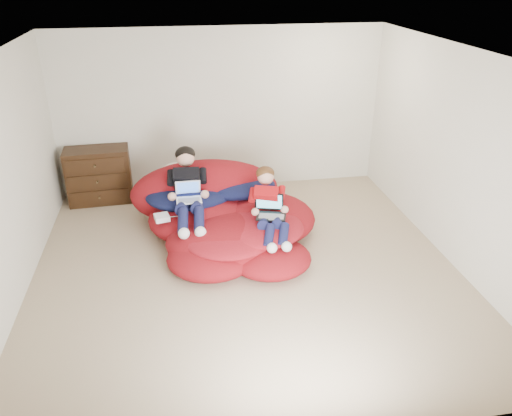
# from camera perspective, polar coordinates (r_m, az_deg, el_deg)

# --- Properties ---
(room_shell) EXTENTS (5.10, 5.10, 2.77)m
(room_shell) POSITION_cam_1_polar(r_m,az_deg,el_deg) (5.94, -1.17, -5.09)
(room_shell) COLOR tan
(room_shell) RESTS_ON ground
(dresser) EXTENTS (0.96, 0.55, 0.84)m
(dresser) POSITION_cam_1_polar(r_m,az_deg,el_deg) (7.91, -17.49, 3.58)
(dresser) COLOR black
(dresser) RESTS_ON ground
(beanbag_pile) EXTENTS (2.48, 2.36, 0.94)m
(beanbag_pile) POSITION_cam_1_polar(r_m,az_deg,el_deg) (6.65, -3.75, -0.92)
(beanbag_pile) COLOR maroon
(beanbag_pile) RESTS_ON ground
(cream_pillow) EXTENTS (0.46, 0.30, 0.30)m
(cream_pillow) POSITION_cam_1_polar(r_m,az_deg,el_deg) (7.21, -9.10, 4.01)
(cream_pillow) COLOR silver
(cream_pillow) RESTS_ON beanbag_pile
(older_boy) EXTENTS (0.38, 1.22, 0.80)m
(older_boy) POSITION_cam_1_polar(r_m,az_deg,el_deg) (6.51, -7.80, 2.47)
(older_boy) COLOR black
(older_boy) RESTS_ON beanbag_pile
(younger_boy) EXTENTS (0.41, 1.08, 0.71)m
(younger_boy) POSITION_cam_1_polar(r_m,az_deg,el_deg) (6.19, 1.52, 0.53)
(younger_boy) COLOR #B00F13
(younger_boy) RESTS_ON beanbag_pile
(laptop_white) EXTENTS (0.32, 0.31, 0.23)m
(laptop_white) POSITION_cam_1_polar(r_m,az_deg,el_deg) (6.46, -7.72, 1.55)
(laptop_white) COLOR white
(laptop_white) RESTS_ON older_boy
(laptop_black) EXTENTS (0.41, 0.40, 0.26)m
(laptop_black) POSITION_cam_1_polar(r_m,az_deg,el_deg) (6.15, 1.64, -0.19)
(laptop_black) COLOR black
(laptop_black) RESTS_ON younger_boy
(power_adapter) EXTENTS (0.21, 0.21, 0.07)m
(power_adapter) POSITION_cam_1_polar(r_m,az_deg,el_deg) (6.40, -10.71, -1.08)
(power_adapter) COLOR white
(power_adapter) RESTS_ON beanbag_pile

